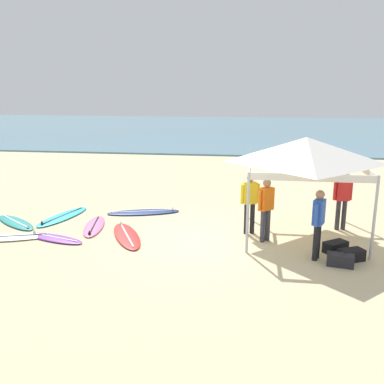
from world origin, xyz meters
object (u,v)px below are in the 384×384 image
object	(u,v)px
gear_bag_near_tent	(335,247)
surfboard_teal	(16,222)
canopy_tent	(306,151)
person_red	(342,197)
person_orange	(266,206)
surfboard_navy	(144,212)
gear_bag_on_sand	(351,255)
surfboard_white	(9,237)
person_blue	(318,220)
surfboard_purple	(55,238)
surfboard_cyan	(63,217)
surfboard_pink	(94,226)
surfboard_red	(127,235)
person_yellow	(250,200)
gear_bag_by_pole	(340,260)

from	to	relation	value
gear_bag_near_tent	surfboard_teal	bearing A→B (deg)	173.60
canopy_tent	person_red	distance (m)	1.97
person_orange	person_red	distance (m)	2.55
surfboard_navy	gear_bag_on_sand	xyz separation A→B (m)	(5.89, -3.16, 0.10)
surfboard_white	person_blue	bearing A→B (deg)	-2.02
surfboard_navy	canopy_tent	bearing A→B (deg)	-17.22
surfboard_purple	surfboard_cyan	bearing A→B (deg)	108.88
surfboard_navy	surfboard_pink	world-z (taller)	same
surfboard_red	surfboard_teal	xyz separation A→B (m)	(-3.69, 0.67, 0.00)
surfboard_purple	person_blue	xyz separation A→B (m)	(6.85, -0.40, 0.95)
person_yellow	gear_bag_on_sand	xyz separation A→B (m)	(2.43, -1.63, -0.85)
surfboard_teal	surfboard_pink	bearing A→B (deg)	-0.16
surfboard_purple	surfboard_cyan	world-z (taller)	same
person_orange	gear_bag_on_sand	world-z (taller)	person_orange
surfboard_navy	gear_bag_by_pole	distance (m)	6.59
surfboard_purple	surfboard_cyan	xyz separation A→B (m)	(-0.66, 1.92, -0.00)
person_red	surfboard_teal	bearing A→B (deg)	-175.17
surfboard_teal	surfboard_cyan	bearing A→B (deg)	33.71
surfboard_pink	surfboard_navy	bearing A→B (deg)	56.34
surfboard_pink	person_blue	size ratio (longest dim) A/B	1.20
canopy_tent	surfboard_white	distance (m)	8.40
person_orange	person_red	size ratio (longest dim) A/B	1.00
canopy_tent	gear_bag_near_tent	distance (m)	2.62
person_yellow	person_blue	xyz separation A→B (m)	(1.61, -1.65, 0.00)
gear_bag_near_tent	surfboard_purple	bearing A→B (deg)	-179.08
gear_bag_on_sand	surfboard_teal	bearing A→B (deg)	170.82
person_blue	gear_bag_near_tent	size ratio (longest dim) A/B	2.85
surfboard_white	person_yellow	distance (m)	6.72
canopy_tent	person_red	bearing A→B (deg)	30.76
canopy_tent	person_blue	size ratio (longest dim) A/B	1.80
surfboard_navy	person_blue	distance (m)	6.06
person_blue	gear_bag_on_sand	size ratio (longest dim) A/B	2.85
surfboard_teal	person_orange	world-z (taller)	person_orange
surfboard_navy	gear_bag_on_sand	distance (m)	6.69
surfboard_red	person_orange	size ratio (longest dim) A/B	1.36
surfboard_navy	surfboard_pink	distance (m)	1.96
surfboard_navy	surfboard_white	world-z (taller)	same
surfboard_pink	person_yellow	distance (m)	4.65
gear_bag_by_pole	gear_bag_near_tent	bearing A→B (deg)	86.99
surfboard_pink	gear_bag_by_pole	distance (m)	6.92
surfboard_teal	person_red	xyz separation A→B (m)	(9.67, 0.82, 0.95)
surfboard_cyan	gear_bag_by_pole	xyz separation A→B (m)	(8.01, -2.65, 0.10)
surfboard_pink	surfboard_white	size ratio (longest dim) A/B	0.86
person_orange	surfboard_red	bearing A→B (deg)	-177.13
person_yellow	gear_bag_by_pole	bearing A→B (deg)	-43.06
surfboard_purple	surfboard_cyan	distance (m)	2.03
surfboard_purple	surfboard_teal	distance (m)	2.15
surfboard_white	person_orange	world-z (taller)	person_orange
person_red	gear_bag_near_tent	world-z (taller)	person_red
surfboard_purple	surfboard_pink	distance (m)	1.34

